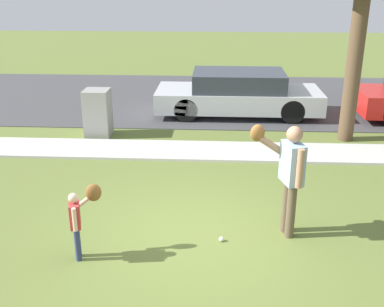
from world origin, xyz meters
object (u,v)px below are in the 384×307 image
Objects in this scene: person_child at (80,213)px; baseball at (221,239)px; parked_sedan_silver at (238,94)px; person_adult at (289,170)px; utility_cabinet at (98,113)px.

person_child is 14.32× the size of baseball.
parked_sedan_silver reaches higher than baseball.
person_adult reaches higher than baseball.
person_child is at bearing -0.42° from person_adult.
baseball is 5.73m from utility_cabinet.
baseball is (-0.97, -0.29, -1.03)m from person_adult.
parked_sedan_silver is (0.49, 6.84, 0.58)m from baseball.
person_child is at bearing 71.60° from parked_sedan_silver.
person_adult is at bearing 16.63° from baseball.
person_child is at bearing -165.68° from baseball.
utility_cabinet is 0.25× the size of parked_sedan_silver.
parked_sedan_silver reaches higher than person_child.
person_child is at bearing -78.49° from utility_cabinet.
person_adult is 0.38× the size of parked_sedan_silver.
person_adult is at bearing -0.42° from person_child.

